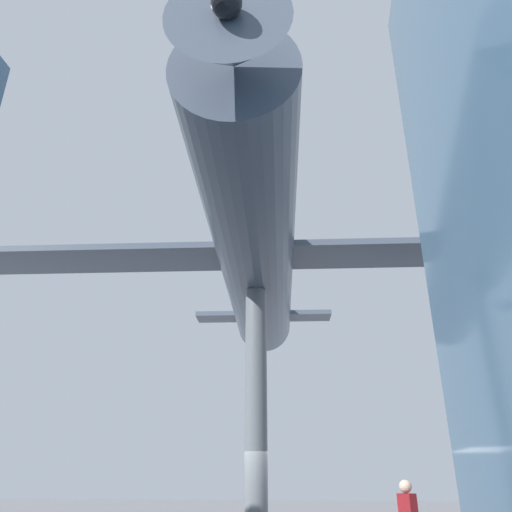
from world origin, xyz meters
TOP-DOWN VIEW (x-y plane):
  - support_pylon_central at (0.00, 0.00)m, footprint 0.57×0.57m
  - suspended_airplane at (-0.02, 0.22)m, footprint 17.08×15.96m

SIDE VIEW (x-z plane):
  - support_pylon_central at x=0.00m, z-range 0.00..6.71m
  - suspended_airplane at x=-0.02m, z-range 6.01..9.59m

